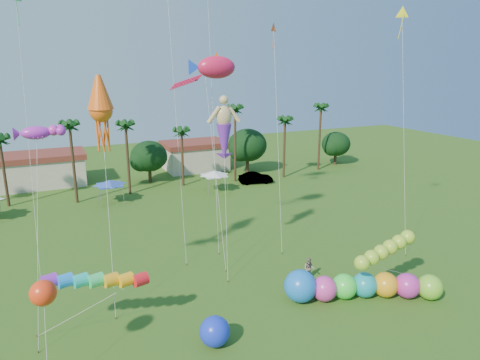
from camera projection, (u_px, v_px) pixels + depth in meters
name	position (u px, v px, depth m)	size (l,w,h in m)	color
tree_line	(167.00, 154.00, 64.39)	(69.46, 8.91, 11.00)	#3A2819
buildings_row	(117.00, 165.00, 67.57)	(35.00, 7.00, 4.00)	beige
tent_row	(110.00, 184.00, 54.21)	(31.00, 4.00, 0.60)	white
car_b	(256.00, 178.00, 64.39)	(1.76, 5.06, 1.67)	#4C4C54
spectator_b	(309.00, 269.00, 35.49)	(0.92, 0.72, 1.89)	gray
caterpillar_inflatable	(357.00, 286.00, 32.50)	(11.71, 6.44, 2.48)	#D9399E
blue_ball	(215.00, 331.00, 27.08)	(1.96, 1.96, 1.96)	#1932E3
rainbow_tube	(115.00, 285.00, 27.55)	(8.27, 2.64, 4.06)	red
green_worm	(362.00, 263.00, 31.46)	(9.99, 2.09, 3.90)	#9CD02E
orange_ball_kite	(43.00, 293.00, 23.13)	(1.43, 2.57, 6.10)	#FE3814
merman_kite	(224.00, 132.00, 35.64)	(2.55, 4.60, 14.45)	#D5B279
fish_kite	(217.00, 67.00, 37.15)	(5.37, 6.00, 18.19)	#DD1847
squid_kite	(101.00, 111.00, 30.37)	(2.38, 5.44, 16.77)	#F95E14
lobster_kite	(36.00, 133.00, 27.22)	(3.11, 4.94, 13.74)	#B827C7
delta_kite_red	(274.00, 34.00, 39.61)	(1.73, 5.02, 21.14)	#F2581A
delta_kite_yellow	(402.00, 18.00, 37.69)	(1.20, 4.14, 22.32)	#F7F819
delta_kite_green	(16.00, 1.00, 31.94)	(1.33, 5.05, 22.95)	#35E563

